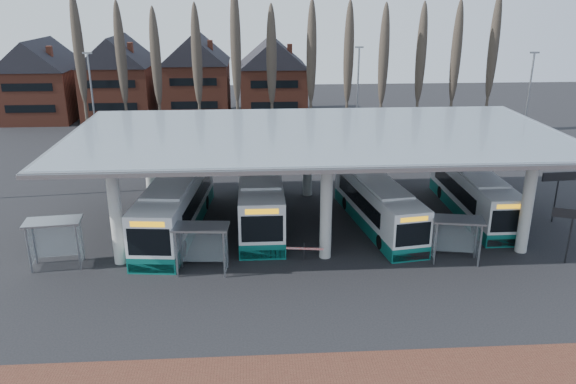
{
  "coord_description": "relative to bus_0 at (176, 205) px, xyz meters",
  "views": [
    {
      "loc": [
        -4.13,
        -27.59,
        14.81
      ],
      "look_at": [
        -1.93,
        7.0,
        2.56
      ],
      "focal_mm": 35.0,
      "sensor_mm": 36.0,
      "label": 1
    }
  ],
  "objects": [
    {
      "name": "shelter_1",
      "position": [
        2.2,
        -6.19,
        0.37
      ],
      "size": [
        3.16,
        1.77,
        2.82
      ],
      "rotation": [
        0.0,
        0.0,
        -0.09
      ],
      "color": "gray",
      "rests_on": "ground"
    },
    {
      "name": "lamp_post_a",
      "position": [
        -8.71,
        14.68,
        3.65
      ],
      "size": [
        0.8,
        0.16,
        10.17
      ],
      "color": "slate",
      "rests_on": "ground"
    },
    {
      "name": "lamp_post_c",
      "position": [
        29.29,
        12.68,
        3.65
      ],
      "size": [
        0.8,
        0.16,
        10.17
      ],
      "color": "slate",
      "rests_on": "ground"
    },
    {
      "name": "shelter_2",
      "position": [
        16.82,
        -5.74,
        0.27
      ],
      "size": [
        3.1,
        1.95,
        2.68
      ],
      "rotation": [
        0.0,
        0.0,
        -0.18
      ],
      "color": "gray",
      "rests_on": "ground"
    },
    {
      "name": "station_canopy",
      "position": [
        9.29,
        0.68,
        4.0
      ],
      "size": [
        32.0,
        16.0,
        6.34
      ],
      "color": "#BBBBB6",
      "rests_on": "ground"
    },
    {
      "name": "bus_0",
      "position": [
        0.0,
        0.0,
        0.0
      ],
      "size": [
        4.05,
        13.06,
        3.57
      ],
      "rotation": [
        0.0,
        0.0,
        -0.1
      ],
      "color": "silver",
      "rests_on": "ground"
    },
    {
      "name": "bus_2",
      "position": [
        13.37,
        -0.15,
        -0.19
      ],
      "size": [
        4.13,
        11.62,
        3.16
      ],
      "rotation": [
        0.0,
        0.0,
        0.15
      ],
      "color": "silver",
      "rests_on": "ground"
    },
    {
      "name": "info_sign_1",
      "position": [
        25.6,
        -0.36,
        1.32
      ],
      "size": [
        2.41,
        0.3,
        3.58
      ],
      "rotation": [
        0.0,
        0.0,
        0.07
      ],
      "color": "black",
      "rests_on": "ground"
    },
    {
      "name": "bus_3",
      "position": [
        20.57,
        1.54,
        -0.17
      ],
      "size": [
        2.48,
        11.51,
        3.2
      ],
      "rotation": [
        0.0,
        0.0,
        0.0
      ],
      "color": "silver",
      "rests_on": "ground"
    },
    {
      "name": "barrier",
      "position": [
        8.01,
        -5.48,
        -0.84
      ],
      "size": [
        2.15,
        0.73,
        1.08
      ],
      "rotation": [
        0.0,
        0.0,
        -0.14
      ],
      "color": "black",
      "rests_on": "ground"
    },
    {
      "name": "shelter_0",
      "position": [
        -6.19,
        -4.91,
        0.38
      ],
      "size": [
        3.21,
        1.86,
        2.84
      ],
      "rotation": [
        0.0,
        0.0,
        0.11
      ],
      "color": "gray",
      "rests_on": "ground"
    },
    {
      "name": "ground",
      "position": [
        9.29,
        -7.32,
        -1.68
      ],
      "size": [
        140.0,
        140.0,
        0.0
      ],
      "primitive_type": "plane",
      "color": "black",
      "rests_on": "ground"
    },
    {
      "name": "lamp_post_b",
      "position": [
        15.29,
        18.68,
        3.65
      ],
      "size": [
        0.8,
        0.16,
        10.17
      ],
      "color": "slate",
      "rests_on": "ground"
    },
    {
      "name": "poplar_row",
      "position": [
        9.29,
        25.68,
        7.09
      ],
      "size": [
        45.1,
        1.1,
        14.5
      ],
      "color": "#473D33",
      "rests_on": "ground"
    },
    {
      "name": "bus_1",
      "position": [
        5.59,
        1.51,
        0.02
      ],
      "size": [
        2.83,
        13.0,
        3.61
      ],
      "rotation": [
        0.0,
        0.0,
        -0.0
      ],
      "color": "silver",
      "rests_on": "ground"
    },
    {
      "name": "info_sign_0",
      "position": [
        23.2,
        -6.5,
        1.13
      ],
      "size": [
        2.15,
        0.92,
        3.35
      ],
      "rotation": [
        0.0,
        0.0,
        -0.36
      ],
      "color": "black",
      "rests_on": "ground"
    },
    {
      "name": "townhouse_row",
      "position": [
        -6.46,
        36.68,
        4.26
      ],
      "size": [
        36.8,
        10.3,
        12.25
      ],
      "color": "brown",
      "rests_on": "ground"
    }
  ]
}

